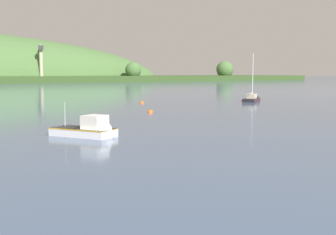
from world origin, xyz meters
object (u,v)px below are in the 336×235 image
(fishing_boat_moored, at_px, (90,132))
(mooring_buoy_off_fishing_boat, at_px, (150,112))
(sailboat_near_mooring, at_px, (252,100))
(dockside_crane, at_px, (41,64))
(mooring_buoy_midchannel, at_px, (142,103))

(fishing_boat_moored, bearing_deg, mooring_buoy_off_fishing_boat, 106.22)
(sailboat_near_mooring, distance_m, mooring_buoy_off_fishing_boat, 29.49)
(dockside_crane, relative_size, mooring_buoy_off_fishing_boat, 25.45)
(mooring_buoy_midchannel, xyz_separation_m, mooring_buoy_off_fishing_boat, (-6.52, -17.88, -0.00))
(sailboat_near_mooring, height_order, fishing_boat_moored, sailboat_near_mooring)
(mooring_buoy_midchannel, distance_m, mooring_buoy_off_fishing_boat, 19.03)
(dockside_crane, distance_m, fishing_boat_moored, 221.71)
(mooring_buoy_midchannel, bearing_deg, fishing_boat_moored, -119.68)
(fishing_boat_moored, distance_m, mooring_buoy_off_fishing_boat, 22.94)
(mooring_buoy_off_fishing_boat, bearing_deg, mooring_buoy_midchannel, 69.95)
(dockside_crane, xyz_separation_m, mooring_buoy_off_fishing_boat, (-22.86, -200.24, -10.40))
(sailboat_near_mooring, distance_m, fishing_boat_moored, 50.84)
(dockside_crane, height_order, fishing_boat_moored, dockside_crane)
(fishing_boat_moored, bearing_deg, mooring_buoy_midchannel, 114.20)
(fishing_boat_moored, bearing_deg, sailboat_near_mooring, 90.17)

